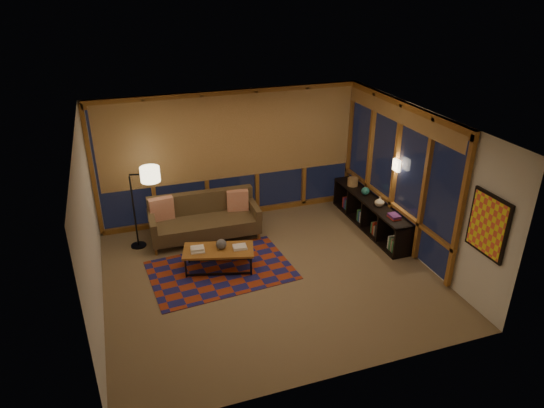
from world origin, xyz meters
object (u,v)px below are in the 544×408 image
object	(u,v)px
bookshelf	(370,214)
coffee_table	(219,259)
floor_lamp	(134,208)
sofa	(205,219)

from	to	relation	value
bookshelf	coffee_table	bearing A→B (deg)	-170.75
floor_lamp	bookshelf	world-z (taller)	floor_lamp
sofa	bookshelf	xyz separation A→B (m)	(3.26, -0.64, -0.11)
bookshelf	floor_lamp	bearing A→B (deg)	170.50
coffee_table	floor_lamp	xyz separation A→B (m)	(-1.28, 1.29, 0.60)
sofa	floor_lamp	distance (m)	1.34
coffee_table	floor_lamp	distance (m)	1.92
sofa	coffee_table	distance (m)	1.19
coffee_table	floor_lamp	bearing A→B (deg)	149.91
sofa	floor_lamp	xyz separation A→B (m)	(-1.28, 0.12, 0.38)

